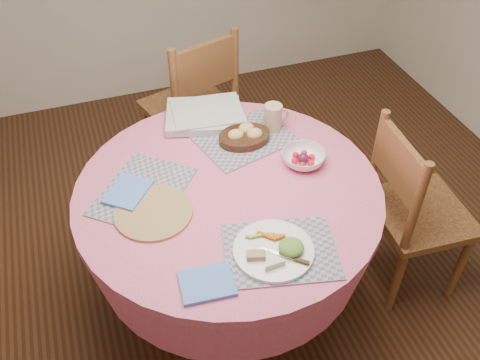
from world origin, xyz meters
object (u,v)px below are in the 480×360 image
object	(u,v)px
chair_right	(412,209)
dinner_plate	(276,249)
dining_table	(229,222)
bread_bowl	(245,135)
chair_back	(194,105)
wicker_trivet	(153,212)
fruit_bowl	(303,158)
latte_mug	(274,117)

from	to	relation	value
chair_right	dinner_plate	xyz separation A→B (m)	(-0.78, -0.24, 0.29)
dining_table	bread_bowl	world-z (taller)	bread_bowl
chair_back	wicker_trivet	world-z (taller)	chair_back
fruit_bowl	chair_right	bearing A→B (deg)	-19.62
dinner_plate	bread_bowl	distance (m)	0.65
dining_table	latte_mug	size ratio (longest dim) A/B	10.13
bread_bowl	dining_table	bearing A→B (deg)	-121.71
chair_right	fruit_bowl	distance (m)	0.60
fruit_bowl	chair_back	bearing A→B (deg)	104.51
latte_mug	dinner_plate	bearing A→B (deg)	-111.03
dining_table	wicker_trivet	xyz separation A→B (m)	(-0.31, -0.04, 0.20)
bread_bowl	latte_mug	distance (m)	0.16
chair_right	latte_mug	bearing A→B (deg)	53.58
chair_back	dining_table	bearing A→B (deg)	66.43
dinner_plate	bread_bowl	xyz separation A→B (m)	(0.11, 0.64, 0.01)
chair_right	chair_back	bearing A→B (deg)	37.43
dinner_plate	chair_back	bearing A→B (deg)	87.58
chair_right	latte_mug	xyz separation A→B (m)	(-0.52, 0.44, 0.33)
wicker_trivet	latte_mug	xyz separation A→B (m)	(0.63, 0.35, 0.06)
dining_table	latte_mug	xyz separation A→B (m)	(0.32, 0.31, 0.26)
dining_table	chair_right	bearing A→B (deg)	-8.86
chair_right	fruit_bowl	world-z (taller)	chair_right
chair_back	latte_mug	xyz separation A→B (m)	(0.21, -0.65, 0.31)
dining_table	bread_bowl	bearing A→B (deg)	58.29
wicker_trivet	chair_back	bearing A→B (deg)	67.10
dining_table	fruit_bowl	distance (m)	0.41
chair_right	fruit_bowl	xyz separation A→B (m)	(-0.49, 0.17, 0.30)
dining_table	dinner_plate	size ratio (longest dim) A/B	4.33
dinner_plate	bread_bowl	size ratio (longest dim) A/B	1.25
dinner_plate	bread_bowl	world-z (taller)	bread_bowl
dining_table	wicker_trivet	distance (m)	0.37
chair_right	bread_bowl	world-z (taller)	chair_right
fruit_bowl	latte_mug	bearing A→B (deg)	96.52
chair_right	latte_mug	world-z (taller)	chair_right
bread_bowl	fruit_bowl	world-z (taller)	bread_bowl
chair_right	chair_back	world-z (taller)	chair_back
wicker_trivet	chair_right	bearing A→B (deg)	-4.49
dinner_plate	latte_mug	size ratio (longest dim) A/B	2.34
wicker_trivet	fruit_bowl	xyz separation A→B (m)	(0.66, 0.08, 0.02)
dining_table	dinner_plate	bearing A→B (deg)	-81.95
latte_mug	chair_right	bearing A→B (deg)	-40.13
chair_back	fruit_bowl	bearing A→B (deg)	87.45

